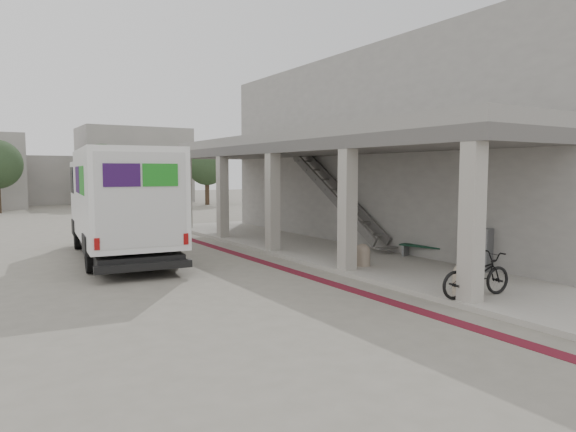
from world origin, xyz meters
TOP-DOWN VIEW (x-y plane):
  - ground at (0.00, 0.00)m, footprint 120.00×120.00m
  - bike_lane_stripe at (1.00, 2.00)m, footprint 0.35×40.00m
  - sidewalk at (4.00, 0.00)m, footprint 4.40×28.00m
  - transit_building at (6.83, 4.50)m, footprint 7.60×17.00m
  - distant_backdrop at (-2.84, 35.89)m, footprint 28.00×10.00m
  - tree_mid at (2.00, 30.00)m, footprint 3.20×3.20m
  - tree_right at (10.00, 29.00)m, footprint 3.20×3.20m
  - fedex_truck at (-2.43, 6.18)m, footprint 3.19×8.11m
  - bench at (5.20, 0.64)m, footprint 0.80×1.62m
  - bollard_near at (2.46, -3.03)m, footprint 0.44×0.44m
  - bollard_far at (2.77, 0.65)m, footprint 0.41×0.41m
  - utility_cabinet at (5.00, -1.43)m, footprint 0.64×0.77m
  - bicycle_black at (2.50, -3.33)m, footprint 1.84×0.84m

SIDE VIEW (x-z plane):
  - ground at x=0.00m, z-range 0.00..0.00m
  - bike_lane_stripe at x=1.00m, z-range 0.00..0.01m
  - sidewalk at x=4.00m, z-range 0.00..0.12m
  - bench at x=5.20m, z-range 0.20..0.57m
  - bollard_far at x=2.77m, z-range 0.12..0.74m
  - bollard_near at x=2.46m, z-range 0.12..0.79m
  - bicycle_black at x=2.50m, z-range 0.12..1.06m
  - utility_cabinet at x=5.00m, z-range 0.12..1.25m
  - fedex_truck at x=-2.43m, z-range 0.11..3.48m
  - distant_backdrop at x=-2.84m, z-range -0.55..5.95m
  - tree_mid at x=2.00m, z-range 0.78..5.58m
  - tree_right at x=10.00m, z-range 0.78..5.58m
  - transit_building at x=6.83m, z-range -0.10..6.90m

